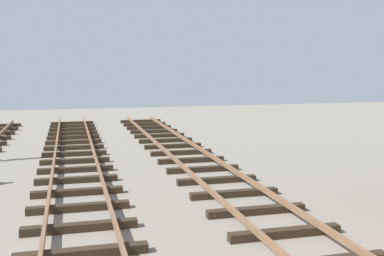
{
  "coord_description": "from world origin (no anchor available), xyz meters",
  "views": [
    {
      "loc": [
        -3.25,
        2.33,
        3.6
      ],
      "look_at": [
        -0.19,
        14.02,
        1.98
      ],
      "focal_mm": 44.09,
      "sensor_mm": 36.0,
      "label": 1
    }
  ],
  "objects": []
}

